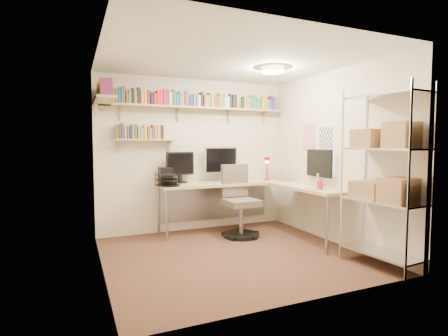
{
  "coord_description": "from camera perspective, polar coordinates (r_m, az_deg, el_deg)",
  "views": [
    {
      "loc": [
        -1.88,
        -4.05,
        1.44
      ],
      "look_at": [
        0.11,
        0.55,
        1.09
      ],
      "focal_mm": 28.0,
      "sensor_mm": 36.0,
      "label": 1
    }
  ],
  "objects": [
    {
      "name": "office_chair",
      "position": [
        5.47,
        2.51,
        -6.24
      ],
      "size": [
        0.58,
        0.6,
        1.11
      ],
      "rotation": [
        0.0,
        0.0,
        0.03
      ],
      "color": "black",
      "rests_on": "ground"
    },
    {
      "name": "room_shell",
      "position": [
        4.47,
        1.51,
        5.37
      ],
      "size": [
        3.24,
        3.04,
        2.52
      ],
      "color": "beige",
      "rests_on": "ground"
    },
    {
      "name": "ground",
      "position": [
        4.69,
        1.43,
        -13.9
      ],
      "size": [
        3.2,
        3.2,
        0.0
      ],
      "primitive_type": "plane",
      "color": "#40241B",
      "rests_on": "ground"
    },
    {
      "name": "wire_rack",
      "position": [
        4.42,
        24.86,
        0.03
      ],
      "size": [
        0.52,
        0.94,
        2.1
      ],
      "rotation": [
        0.0,
        0.0,
        0.09
      ],
      "color": "silver",
      "rests_on": "ground"
    },
    {
      "name": "corner_desk",
      "position": [
        5.57,
        2.04,
        -2.65
      ],
      "size": [
        2.48,
        2.1,
        1.4
      ],
      "color": "tan",
      "rests_on": "ground"
    },
    {
      "name": "wall_shelves",
      "position": [
        5.57,
        -8.22,
        10.06
      ],
      "size": [
        3.12,
        1.09,
        0.8
      ],
      "color": "tan",
      "rests_on": "ground"
    }
  ]
}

